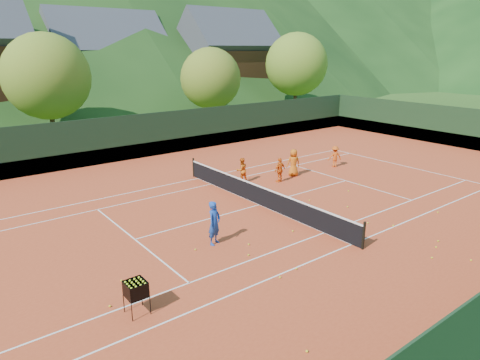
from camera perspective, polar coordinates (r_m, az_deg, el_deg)
ground at (r=20.58m, az=2.61°, el=-3.36°), size 400.00×400.00×0.00m
clay_court at (r=20.58m, az=2.61°, el=-3.34°), size 40.00×24.00×0.02m
coach at (r=16.29m, az=-3.44°, el=-5.74°), size 0.74×0.63×1.72m
student_a at (r=23.79m, az=0.22°, el=1.33°), size 0.72×0.59×1.39m
student_b at (r=23.95m, az=5.33°, el=1.34°), size 0.84×0.43×1.38m
student_c at (r=25.15m, az=7.14°, el=2.31°), size 0.92×0.77×1.60m
student_d at (r=27.61m, az=12.53°, el=3.09°), size 0.99×0.81×1.34m
tennis_ball_0 at (r=11.48m, az=8.92°, el=-21.63°), size 0.07×0.07×0.07m
tennis_ball_1 at (r=21.52m, az=24.89°, el=-3.93°), size 0.07×0.07×0.07m
tennis_ball_2 at (r=21.31m, az=9.26°, el=-2.69°), size 0.07×0.07×0.07m
tennis_ball_3 at (r=17.74m, az=7.05°, el=-6.77°), size 0.07×0.07×0.07m
tennis_ball_4 at (r=23.11m, az=14.25°, el=-1.42°), size 0.07×0.07×0.07m
tennis_ball_5 at (r=18.43m, az=24.91°, el=-7.39°), size 0.07×0.07×0.07m
tennis_ball_6 at (r=17.86m, az=24.68°, el=-8.14°), size 0.07×0.07×0.07m
tennis_ball_7 at (r=19.24m, az=19.77°, el=-5.74°), size 0.07×0.07×0.07m
tennis_ball_8 at (r=14.63m, az=-15.54°, el=-12.80°), size 0.07×0.07×0.07m
tennis_ball_9 at (r=13.46m, az=-16.97°, el=-15.79°), size 0.07×0.07×0.07m
tennis_ball_10 at (r=14.93m, az=7.53°, el=-11.63°), size 0.07×0.07×0.07m
tennis_ball_11 at (r=16.48m, az=1.17°, el=-8.58°), size 0.07×0.07×0.07m
tennis_ball_12 at (r=17.37m, az=28.44°, el=-9.39°), size 0.07×0.07×0.07m
tennis_ball_13 at (r=20.82m, az=14.15°, el=-3.49°), size 0.07×0.07×0.07m
tennis_ball_14 at (r=14.37m, az=5.36°, el=-12.79°), size 0.07×0.07×0.07m
tennis_ball_15 at (r=19.17m, az=16.69°, el=-5.52°), size 0.07×0.07×0.07m
tennis_ball_16 at (r=15.70m, az=1.14°, el=-9.96°), size 0.07×0.07×0.07m
tennis_ball_17 at (r=20.35m, az=10.25°, el=-3.71°), size 0.07×0.07×0.07m
tennis_ball_18 at (r=24.41m, az=15.66°, el=-0.54°), size 0.07×0.07×0.07m
tennis_ball_20 at (r=16.17m, az=-5.96°, el=-9.20°), size 0.07×0.07×0.07m
tennis_ball_21 at (r=16.95m, az=24.21°, el=-9.44°), size 0.07×0.07×0.07m
tennis_ball_23 at (r=18.85m, az=13.47°, el=-5.65°), size 0.07×0.07×0.07m
court_lines at (r=20.57m, az=2.61°, el=-3.30°), size 23.83×11.03×0.00m
tennis_net at (r=20.40m, az=2.63°, el=-2.00°), size 0.10×12.07×1.10m
perimeter_fence at (r=20.17m, az=2.66°, el=0.01°), size 40.40×24.24×3.00m
ball_hopper at (r=12.63m, az=-13.72°, el=-14.04°), size 0.57×0.57×1.00m
chalet_mid at (r=52.13m, az=-17.28°, el=13.98°), size 12.65×8.82×11.45m
chalet_right at (r=55.28m, az=-1.60°, el=15.13°), size 11.50×8.82×11.91m
tree_b at (r=35.77m, az=-24.39°, el=12.46°), size 6.40×6.40×8.40m
tree_c at (r=40.59m, az=-3.94°, el=13.36°), size 5.60×5.60×7.35m
tree_d at (r=48.94m, az=7.53°, el=15.04°), size 6.80×6.80×8.93m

